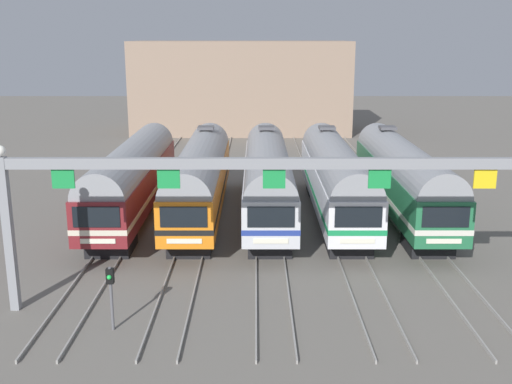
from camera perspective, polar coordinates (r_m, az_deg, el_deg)
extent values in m
plane|color=slate|center=(39.02, 1.17, -2.33)|extent=(160.00, 160.00, 0.00)
cube|color=gray|center=(56.13, -8.50, 2.74)|extent=(0.07, 70.00, 0.15)
cube|color=gray|center=(55.93, -7.05, 2.75)|extent=(0.07, 70.00, 0.15)
cube|color=gray|center=(55.66, -4.22, 2.77)|extent=(0.07, 70.00, 0.15)
cube|color=gray|center=(55.57, -2.74, 2.77)|extent=(0.07, 70.00, 0.15)
cube|color=gray|center=(55.50, 0.11, 2.77)|extent=(0.07, 70.00, 0.15)
cube|color=gray|center=(55.52, 1.60, 2.77)|extent=(0.07, 70.00, 0.15)
cube|color=gray|center=(55.66, 4.45, 2.76)|extent=(0.07, 70.00, 0.15)
cube|color=gray|center=(55.78, 5.92, 2.75)|extent=(0.07, 70.00, 0.15)
cube|color=gray|center=(56.13, 8.73, 2.74)|extent=(0.07, 70.00, 0.15)
cube|color=gray|center=(56.36, 10.18, 2.72)|extent=(0.07, 70.00, 0.15)
cube|color=maroon|center=(39.19, -11.19, 0.84)|extent=(2.85, 18.00, 2.35)
cube|color=beige|center=(39.27, -11.17, 0.34)|extent=(2.88, 18.02, 0.28)
cylinder|color=gray|center=(38.94, -11.28, 2.52)|extent=(2.74, 17.64, 2.74)
cube|color=black|center=(30.58, -14.45, -2.25)|extent=(2.28, 0.06, 1.03)
cube|color=silver|center=(30.94, -14.31, -4.42)|extent=(1.71, 0.05, 0.24)
cube|color=black|center=(33.73, -13.09, -4.47)|extent=(2.28, 2.60, 1.05)
cube|color=black|center=(45.61, -9.59, 0.60)|extent=(2.28, 2.60, 1.05)
cube|color=orange|center=(38.59, -5.06, 0.85)|extent=(2.85, 18.00, 2.35)
cube|color=black|center=(38.67, -5.05, 0.34)|extent=(2.88, 18.02, 0.28)
cylinder|color=gray|center=(38.33, -5.10, 2.56)|extent=(2.74, 17.64, 2.74)
cube|color=black|center=(29.80, -6.60, -2.31)|extent=(2.28, 0.06, 1.03)
cube|color=silver|center=(30.17, -6.54, -4.53)|extent=(1.71, 0.05, 0.24)
cube|color=black|center=(33.03, -5.96, -4.57)|extent=(2.28, 2.60, 1.05)
cube|color=black|center=(45.09, -4.32, 0.61)|extent=(2.28, 2.60, 1.05)
cube|color=#4C4C51|center=(43.01, -4.55, 5.94)|extent=(1.10, 1.10, 0.20)
cube|color=silver|center=(38.44, 1.18, 0.85)|extent=(2.85, 18.00, 2.35)
cube|color=navy|center=(38.52, 1.18, 0.34)|extent=(2.88, 18.02, 0.28)
cylinder|color=gray|center=(38.18, 1.19, 2.56)|extent=(2.74, 17.64, 2.74)
cube|color=black|center=(29.60, 1.50, -2.33)|extent=(2.28, 0.06, 1.03)
cube|color=silver|center=(29.98, 1.49, -4.57)|extent=(1.71, 0.05, 0.24)
cube|color=black|center=(32.86, 1.37, -4.60)|extent=(2.28, 2.60, 1.05)
cube|color=black|center=(44.96, 1.03, 0.61)|extent=(2.28, 2.60, 1.05)
cube|color=#4C4C51|center=(42.88, 1.08, 5.96)|extent=(1.10, 1.10, 0.20)
cube|color=white|center=(38.75, 7.41, 0.84)|extent=(2.85, 18.00, 2.35)
cube|color=#198C4C|center=(38.83, 7.39, 0.33)|extent=(2.88, 18.02, 0.28)
cylinder|color=gray|center=(38.49, 7.46, 2.54)|extent=(2.74, 17.64, 2.74)
cube|color=black|center=(30.00, 9.56, -2.30)|extent=(2.28, 0.06, 1.03)
cube|color=silver|center=(30.37, 9.46, -4.51)|extent=(1.71, 0.05, 0.24)
cube|color=black|center=(33.22, 8.66, -4.55)|extent=(2.28, 2.60, 1.05)
cube|color=black|center=(45.22, 6.36, 0.60)|extent=(2.28, 2.60, 1.05)
cube|color=#4C4C51|center=(43.15, 6.70, 5.92)|extent=(1.10, 1.10, 0.20)
cube|color=#236B42|center=(39.50, 13.46, 0.82)|extent=(2.85, 18.00, 2.35)
cube|color=silver|center=(39.58, 13.43, 0.32)|extent=(2.88, 18.02, 0.28)
cylinder|color=gray|center=(39.25, 13.56, 2.49)|extent=(2.74, 17.64, 2.74)
cube|color=black|center=(30.97, 17.25, -2.23)|extent=(2.28, 0.06, 1.03)
cube|color=silver|center=(31.33, 17.09, -4.38)|extent=(1.71, 0.05, 0.24)
cube|color=black|center=(34.09, 15.68, -4.44)|extent=(2.28, 2.60, 1.05)
cube|color=black|center=(45.87, 11.58, 0.59)|extent=(2.28, 2.60, 1.05)
cube|color=#4C4C51|center=(43.83, 12.19, 5.82)|extent=(1.10, 1.10, 0.20)
cube|color=gray|center=(27.10, -21.78, -3.74)|extent=(0.36, 0.36, 6.50)
cube|color=gray|center=(24.39, 1.81, 2.67)|extent=(21.60, 0.32, 0.44)
cube|color=#198C3F|center=(25.69, -17.29, 1.20)|extent=(0.90, 0.08, 0.80)
cube|color=#198C3F|center=(24.76, -7.97, 1.24)|extent=(0.90, 0.08, 0.80)
cube|color=#198C3F|center=(24.52, 1.80, 1.25)|extent=(0.90, 0.08, 0.80)
cube|color=#198C3F|center=(25.00, 11.47, 1.22)|extent=(0.90, 0.08, 0.80)
cube|color=yellow|center=(26.15, 20.53, 1.16)|extent=(0.90, 0.08, 0.80)
sphere|color=white|center=(26.29, -22.48, 3.54)|extent=(0.44, 0.44, 0.44)
cylinder|color=#59595E|center=(24.75, -13.12, -9.59)|extent=(0.12, 0.12, 2.60)
cube|color=black|center=(24.38, -13.24, -7.55)|extent=(0.28, 0.24, 0.60)
sphere|color=green|center=(24.26, -13.32, -7.67)|extent=(0.18, 0.18, 0.18)
cube|color=gray|center=(73.52, -1.25, 9.69)|extent=(24.97, 10.00, 10.53)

